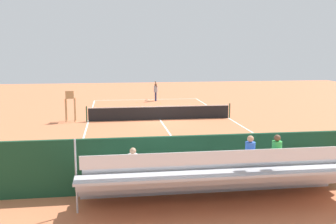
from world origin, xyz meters
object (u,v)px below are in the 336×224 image
(tennis_racket, at_px, (149,100))
(tennis_ball_far, at_px, (137,102))
(courtside_bench, at_px, (259,165))
(tennis_player, at_px, (156,90))
(umpire_chair, at_px, (70,103))
(equipment_bag, at_px, (219,178))
(bleacher_stand, at_px, (220,176))
(tennis_net, at_px, (160,113))
(tennis_ball_near, at_px, (160,104))

(tennis_racket, bearing_deg, tennis_ball_far, 51.50)
(courtside_bench, distance_m, tennis_player, 23.17)
(umpire_chair, relative_size, equipment_bag, 2.38)
(bleacher_stand, height_order, tennis_ball_far, bleacher_stand)
(tennis_ball_far, bearing_deg, equipment_bag, 94.29)
(tennis_racket, bearing_deg, tennis_net, 89.01)
(bleacher_stand, relative_size, tennis_ball_far, 137.27)
(equipment_bag, bearing_deg, tennis_racket, -88.95)
(umpire_chair, bearing_deg, tennis_racket, -122.06)
(equipment_bag, height_order, tennis_ball_near, equipment_bag)
(bleacher_stand, relative_size, tennis_player, 4.70)
(umpire_chair, bearing_deg, tennis_net, 177.94)
(umpire_chair, distance_m, equipment_bag, 15.28)
(courtside_bench, relative_size, tennis_player, 0.93)
(courtside_bench, bearing_deg, tennis_player, -86.48)
(tennis_net, relative_size, tennis_player, 5.35)
(umpire_chair, height_order, tennis_racket, umpire_chair)
(equipment_bag, bearing_deg, umpire_chair, -63.42)
(umpire_chair, xyz_separation_m, tennis_racket, (-6.38, -10.19, -1.30))
(courtside_bench, bearing_deg, tennis_ball_far, -81.56)
(tennis_net, height_order, tennis_player, tennis_player)
(umpire_chair, height_order, equipment_bag, umpire_chair)
(tennis_racket, height_order, tennis_ball_far, tennis_ball_far)
(tennis_net, xyz_separation_m, tennis_player, (-0.81, -9.85, 0.51))
(bleacher_stand, distance_m, tennis_ball_near, 23.17)
(tennis_net, height_order, tennis_ball_near, tennis_net)
(courtside_bench, distance_m, tennis_racket, 23.78)
(tennis_player, bearing_deg, bleacher_stand, 88.32)
(courtside_bench, relative_size, tennis_ball_far, 27.27)
(bleacher_stand, xyz_separation_m, umpire_chair, (6.27, -15.59, 0.39))
(tennis_net, relative_size, tennis_ball_far, 156.06)
(equipment_bag, relative_size, tennis_player, 0.47)
(tennis_net, height_order, tennis_ball_far, tennis_net)
(umpire_chair, relative_size, tennis_ball_near, 32.42)
(tennis_ball_near, xyz_separation_m, tennis_ball_far, (2.05, -1.10, 0.00))
(bleacher_stand, relative_size, courtside_bench, 5.03)
(courtside_bench, bearing_deg, equipment_bag, 4.56)
(umpire_chair, xyz_separation_m, equipment_bag, (-6.82, 13.62, -1.13))
(tennis_ball_far, bearing_deg, tennis_ball_near, 151.85)
(tennis_ball_far, bearing_deg, tennis_racket, -128.50)
(courtside_bench, xyz_separation_m, tennis_player, (1.42, -23.12, 0.46))
(tennis_racket, distance_m, tennis_ball_near, 2.77)
(tennis_net, distance_m, umpire_chair, 6.26)
(tennis_net, bearing_deg, bleacher_stand, 90.25)
(bleacher_stand, bearing_deg, tennis_racket, -90.25)
(bleacher_stand, relative_size, equipment_bag, 10.07)
(tennis_player, height_order, tennis_racket, tennis_player)
(umpire_chair, relative_size, courtside_bench, 1.19)
(courtside_bench, relative_size, tennis_ball_near, 27.27)
(tennis_ball_near, height_order, tennis_ball_far, same)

